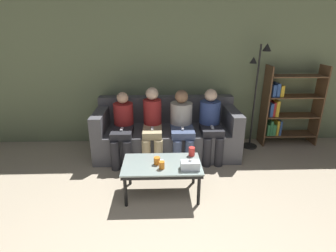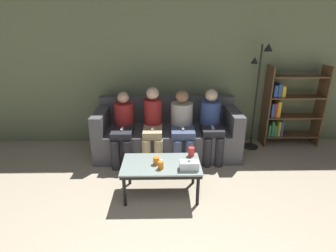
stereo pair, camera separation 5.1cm
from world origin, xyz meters
name	(u,v)px [view 1 (the left image)]	position (x,y,z in m)	size (l,w,h in m)	color
wall_back	(166,70)	(0.00, 3.64, 1.30)	(12.00, 0.06, 2.60)	#707F5B
couch	(167,134)	(0.00, 3.11, 0.33)	(2.28, 0.91, 0.90)	#515156
coffee_table	(162,167)	(-0.09, 1.89, 0.39)	(0.96, 0.57, 0.43)	#8C9E99
cup_near_left	(157,161)	(-0.15, 1.88, 0.47)	(0.08, 0.08, 0.09)	orange
cup_near_right	(192,151)	(0.29, 2.09, 0.49)	(0.08, 0.08, 0.11)	red
cup_far_center	(162,165)	(-0.10, 1.77, 0.48)	(0.07, 0.07, 0.09)	orange
tissue_box	(190,165)	(0.23, 1.74, 0.48)	(0.22, 0.12, 0.13)	silver
game_remote	(162,163)	(-0.09, 1.89, 0.44)	(0.04, 0.15, 0.02)	white
bookshelf	(284,108)	(2.08, 3.41, 0.67)	(0.97, 0.32, 1.40)	brown
standing_lamp	(257,86)	(1.49, 3.27, 1.08)	(0.31, 0.26, 1.76)	black
seated_person_left_end	(123,126)	(-0.68, 2.86, 0.57)	(0.31, 0.69, 1.07)	#28282D
seated_person_mid_left	(152,123)	(-0.23, 2.87, 0.60)	(0.31, 0.66, 1.14)	tan
seated_person_mid_right	(182,123)	(0.23, 2.88, 0.60)	(0.35, 0.71, 1.09)	#47567A
seated_person_right_end	(211,122)	(0.68, 2.89, 0.60)	(0.32, 0.64, 1.10)	#28282D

